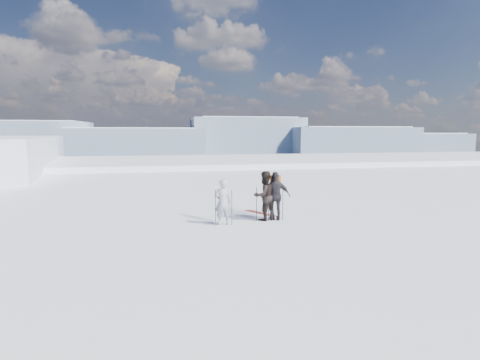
{
  "coord_description": "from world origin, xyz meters",
  "views": [
    {
      "loc": [
        -4.83,
        -11.62,
        3.42
      ],
      "look_at": [
        -1.88,
        3.0,
        1.53
      ],
      "focal_mm": 28.0,
      "sensor_mm": 36.0,
      "label": 1
    }
  ],
  "objects_px": {
    "skier_grey": "(223,202)",
    "skier_dark": "(264,196)",
    "skis_loose": "(261,213)",
    "skier_pack": "(276,196)"
  },
  "relations": [
    {
      "from": "skis_loose",
      "to": "skier_pack",
      "type": "bearing_deg",
      "value": -79.12
    },
    {
      "from": "skier_grey",
      "to": "skier_pack",
      "type": "distance_m",
      "value": 2.17
    },
    {
      "from": "skier_dark",
      "to": "skier_pack",
      "type": "bearing_deg",
      "value": 148.4
    },
    {
      "from": "skier_grey",
      "to": "skis_loose",
      "type": "height_order",
      "value": "skier_grey"
    },
    {
      "from": "skier_grey",
      "to": "skier_dark",
      "type": "height_order",
      "value": "skier_dark"
    },
    {
      "from": "skier_grey",
      "to": "skier_pack",
      "type": "relative_size",
      "value": 0.9
    },
    {
      "from": "skier_dark",
      "to": "skis_loose",
      "type": "bearing_deg",
      "value": -119.7
    },
    {
      "from": "skier_pack",
      "to": "skis_loose",
      "type": "height_order",
      "value": "skier_pack"
    },
    {
      "from": "skier_pack",
      "to": "skis_loose",
      "type": "distance_m",
      "value": 1.61
    },
    {
      "from": "skier_grey",
      "to": "skier_dark",
      "type": "relative_size",
      "value": 0.89
    }
  ]
}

